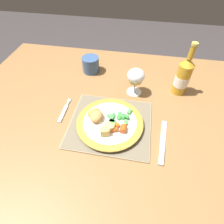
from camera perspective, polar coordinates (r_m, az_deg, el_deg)
ground_plane at (r=1.39m, az=0.28°, el=-20.49°), size 6.00×6.00×0.00m
dining_table at (r=0.81m, az=0.45°, el=-3.36°), size 1.37×0.97×0.74m
placemat at (r=0.69m, az=-0.43°, el=-3.83°), size 0.32×0.29×0.01m
dinner_plate at (r=0.68m, az=-0.70°, el=-3.62°), size 0.26×0.26×0.02m
breaded_croquettes at (r=0.68m, az=-5.41°, el=-0.95°), size 0.07×0.08×0.03m
green_beans_pile at (r=0.68m, az=2.35°, el=-1.72°), size 0.09×0.08×0.02m
glazed_carrots at (r=0.64m, az=1.53°, el=-5.27°), size 0.08×0.05×0.02m
fork at (r=0.76m, az=-15.38°, el=0.15°), size 0.02×0.14×0.01m
table_knife at (r=0.66m, az=16.12°, el=-10.39°), size 0.04×0.19×0.01m
wine_glass at (r=0.78m, az=7.79°, el=11.27°), size 0.08×0.08×0.13m
bottle at (r=0.84m, az=22.15°, el=10.67°), size 0.06×0.06×0.24m
roast_potatoes at (r=0.63m, az=-1.36°, el=-5.52°), size 0.05×0.06×0.03m
drinking_cup at (r=0.95m, az=-6.96°, el=15.25°), size 0.09×0.09×0.08m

